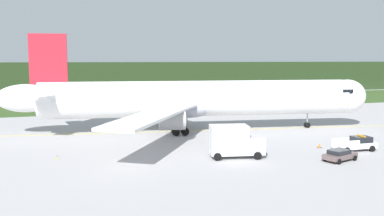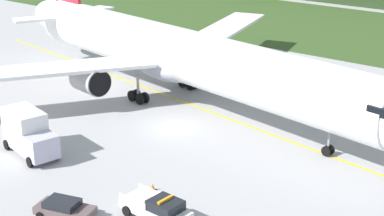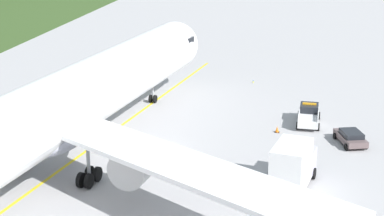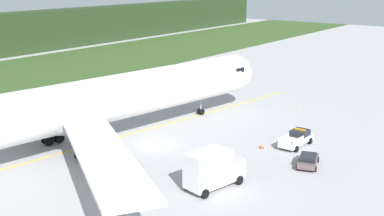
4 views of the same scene
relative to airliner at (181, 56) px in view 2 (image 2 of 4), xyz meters
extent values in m
plane|color=#A2A0A2|center=(4.46, -6.50, -5.07)|extent=(320.00, 320.00, 0.00)
cube|color=#334D21|center=(4.46, 43.91, -5.05)|extent=(320.00, 35.95, 0.04)
cube|color=yellow|center=(0.49, -0.08, -5.07)|extent=(76.87, 12.35, 0.01)
cylinder|color=white|center=(0.49, -0.08, 0.12)|extent=(48.89, 13.06, 5.60)
ellipsoid|color=white|center=(-25.18, 3.95, 0.54)|extent=(9.50, 5.54, 4.20)
ellipsoid|color=#AEB1C2|center=(-1.91, 0.30, -1.42)|extent=(10.70, 7.34, 3.08)
cube|color=white|center=(-5.19, 14.18, -0.58)|extent=(10.66, 24.50, 0.35)
cylinder|color=#A7A7A7|center=(-3.34, 9.07, -1.96)|extent=(3.98, 3.38, 2.85)
cylinder|color=black|center=(-1.52, 8.78, -1.96)|extent=(0.53, 2.61, 2.63)
cube|color=white|center=(-9.28, -11.91, -0.58)|extent=(16.93, 22.72, 0.35)
cylinder|color=#A7A7A7|center=(-5.95, -7.61, -1.96)|extent=(3.98, 3.38, 2.85)
cylinder|color=black|center=(-4.13, -7.90, -1.96)|extent=(0.53, 2.61, 2.63)
cube|color=white|center=(-21.82, 7.16, 1.10)|extent=(3.79, 7.32, 0.28)
cube|color=white|center=(-22.96, -0.13, 1.10)|extent=(5.58, 7.45, 0.28)
cylinder|color=gray|center=(18.74, -2.94, -3.43)|extent=(0.20, 0.20, 2.40)
cylinder|color=black|center=(18.78, -2.68, -4.62)|extent=(0.92, 0.36, 0.90)
cylinder|color=black|center=(18.70, -3.20, -4.62)|extent=(0.92, 0.36, 0.90)
cylinder|color=gray|center=(-2.33, 4.05, -3.28)|extent=(0.28, 0.28, 2.40)
cylinder|color=black|center=(-1.70, 3.59, -4.47)|extent=(1.23, 0.48, 1.20)
cylinder|color=black|center=(-1.59, 4.29, -4.47)|extent=(1.23, 0.48, 1.20)
cylinder|color=black|center=(-3.08, 3.81, -4.47)|extent=(1.23, 0.48, 1.20)
cylinder|color=black|center=(-2.97, 4.50, -4.47)|extent=(1.23, 0.48, 1.20)
cylinder|color=gray|center=(-3.46, -3.14, -3.28)|extent=(0.28, 0.28, 2.40)
cylinder|color=black|center=(-2.72, -2.90, -4.47)|extent=(1.23, 0.48, 1.20)
cylinder|color=black|center=(-2.83, -3.59, -4.47)|extent=(1.23, 0.48, 1.20)
cylinder|color=black|center=(-4.10, -2.69, -4.47)|extent=(1.23, 0.48, 1.20)
cylinder|color=black|center=(-4.21, -3.38, -4.47)|extent=(1.23, 0.48, 1.20)
cube|color=silver|center=(14.19, -20.05, -4.34)|extent=(5.39, 2.16, 0.70)
cube|color=black|center=(15.15, -20.08, -3.64)|extent=(2.19, 1.89, 0.70)
cube|color=silver|center=(12.95, -19.07, -3.77)|extent=(2.56, 0.19, 0.45)
cube|color=silver|center=(12.88, -20.93, -3.77)|extent=(2.56, 0.19, 0.45)
cube|color=orange|center=(15.15, -20.08, -3.21)|extent=(0.25, 1.39, 0.16)
cylinder|color=black|center=(12.42, -18.98, -4.69)|extent=(0.77, 0.27, 0.76)
cylinder|color=black|center=(12.35, -20.99, -4.69)|extent=(0.77, 0.27, 0.76)
cube|color=#B7B2CB|center=(0.86, -19.21, -3.62)|extent=(2.35, 2.74, 2.00)
cube|color=silver|center=(-2.19, -18.58, -2.93)|extent=(4.72, 3.23, 3.38)
cylinder|color=#99999E|center=(-1.34, -18.75, -4.71)|extent=(0.77, 0.25, 1.04)
cylinder|color=#99999E|center=(-3.03, -18.40, -4.71)|extent=(0.77, 0.25, 1.04)
cylinder|color=black|center=(1.10, -18.03, -4.62)|extent=(0.93, 0.44, 0.90)
cylinder|color=black|center=(0.62, -20.38, -4.62)|extent=(0.93, 0.44, 0.90)
cylinder|color=black|center=(-3.43, -17.10, -4.62)|extent=(0.93, 0.44, 0.90)
cylinder|color=black|center=(-3.91, -19.45, -4.62)|extent=(0.93, 0.44, 0.90)
cube|color=#5C4B4B|center=(9.14, -23.79, -4.50)|extent=(4.47, 2.97, 0.55)
cube|color=black|center=(8.95, -23.85, -4.00)|extent=(2.68, 2.23, 0.45)
cylinder|color=black|center=(10.24, -22.47, -4.77)|extent=(0.63, 0.35, 0.60)
cylinder|color=black|center=(7.49, -23.32, -4.77)|extent=(0.63, 0.35, 0.60)
cylinder|color=black|center=(8.05, -25.12, -4.77)|extent=(0.63, 0.35, 0.60)
cube|color=black|center=(11.20, -17.05, -5.06)|extent=(0.47, 0.47, 0.03)
cone|color=orange|center=(11.20, -17.05, -4.76)|extent=(0.36, 0.36, 0.56)
camera|label=1|loc=(-20.83, -61.82, 6.27)|focal=38.70mm
camera|label=2|loc=(38.37, -46.32, 16.20)|focal=55.04mm
camera|label=3|loc=(-45.44, -18.61, 14.97)|focal=57.56mm
camera|label=4|loc=(-38.08, -43.06, 14.73)|focal=46.28mm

